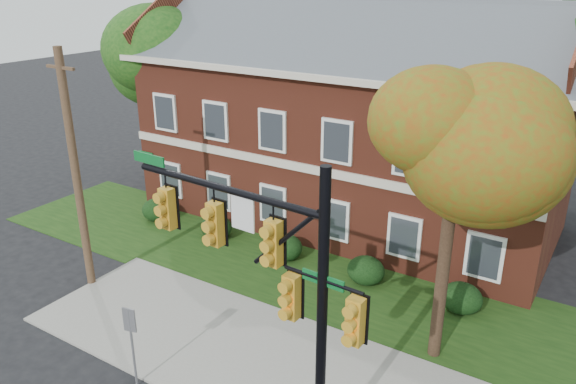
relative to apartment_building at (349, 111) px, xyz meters
The scene contains 15 objects.
ground 13.11m from the apartment_building, 80.50° to the right, with size 120.00×120.00×0.00m, color black.
sidewalk 12.18m from the apartment_building, 79.65° to the right, with size 14.00×5.00×0.08m, color gray.
grass_strip 8.01m from the apartment_building, 71.43° to the right, with size 30.00×6.00×0.04m, color #193811.
apartment_building is the anchor object (origin of this frame).
hedge_far_left 9.82m from the apartment_building, 143.11° to the right, with size 1.40×1.26×1.05m, color black.
hedge_left 7.73m from the apartment_building, 123.67° to the right, with size 1.40×1.26×1.05m, color black.
hedge_center 6.89m from the apartment_building, 90.00° to the right, with size 1.40×1.26×1.05m, color black.
hedge_right 7.73m from the apartment_building, 56.33° to the right, with size 1.40×1.26×1.05m, color black.
hedge_far_right 9.82m from the apartment_building, 36.89° to the right, with size 1.40×1.26×1.05m, color black.
tree_near_right 10.97m from the apartment_building, 48.23° to the right, with size 4.50×4.25×8.58m.
tree_left_rear 9.94m from the apartment_building, behind, with size 5.40×5.10×8.88m.
tree_far_rear 8.84m from the apartment_building, 80.29° to the left, with size 6.84×6.46×11.52m.
traffic_signal 13.97m from the apartment_building, 70.37° to the right, with size 6.54×0.73×7.31m.
utility_pole 11.80m from the apartment_building, 115.11° to the right, with size 1.33×0.29×8.54m.
sign_post 14.08m from the apartment_building, 87.91° to the right, with size 0.36×0.14×2.51m.
Camera 1 is at (8.72, -10.08, 10.69)m, focal length 35.00 mm.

